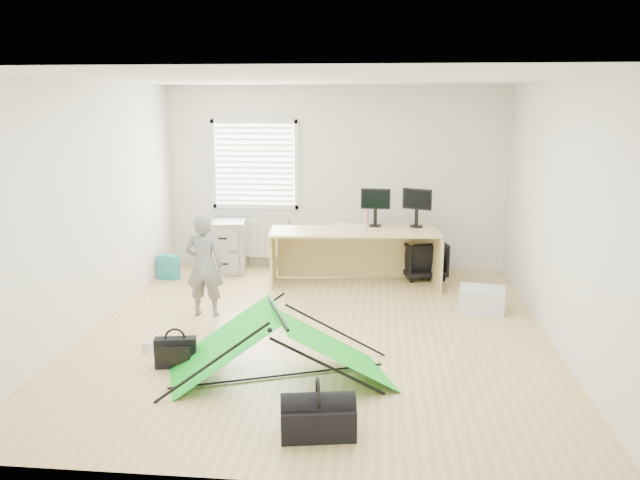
# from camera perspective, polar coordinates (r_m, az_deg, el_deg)

# --- Properties ---
(ground) EXTENTS (5.50, 5.50, 0.00)m
(ground) POSITION_cam_1_polar(r_m,az_deg,el_deg) (6.92, -0.33, -8.43)
(ground) COLOR tan
(ground) RESTS_ON ground
(back_wall) EXTENTS (5.00, 0.02, 2.70)m
(back_wall) POSITION_cam_1_polar(r_m,az_deg,el_deg) (9.26, 1.43, 5.63)
(back_wall) COLOR silver
(back_wall) RESTS_ON ground
(window) EXTENTS (1.20, 0.06, 1.20)m
(window) POSITION_cam_1_polar(r_m,az_deg,el_deg) (9.36, -5.98, 6.88)
(window) COLOR silver
(window) RESTS_ON back_wall
(radiator) EXTENTS (1.00, 0.12, 0.60)m
(radiator) POSITION_cam_1_polar(r_m,az_deg,el_deg) (9.50, -5.88, 0.24)
(radiator) COLOR silver
(radiator) RESTS_ON back_wall
(desk) EXTENTS (2.32, 0.92, 0.77)m
(desk) POSITION_cam_1_polar(r_m,az_deg,el_deg) (8.49, 3.13, -1.67)
(desk) COLOR tan
(desk) RESTS_ON ground
(filing_cabinet) EXTENTS (0.58, 0.72, 0.77)m
(filing_cabinet) POSITION_cam_1_polar(r_m,az_deg,el_deg) (9.30, -8.32, -0.51)
(filing_cabinet) COLOR #919496
(filing_cabinet) RESTS_ON ground
(monitor_left) EXTENTS (0.41, 0.12, 0.39)m
(monitor_left) POSITION_cam_1_polar(r_m,az_deg,el_deg) (8.67, 5.08, 2.53)
(monitor_left) COLOR black
(monitor_left) RESTS_ON desk
(monitor_right) EXTENTS (0.41, 0.24, 0.39)m
(monitor_right) POSITION_cam_1_polar(r_m,az_deg,el_deg) (8.69, 8.82, 2.46)
(monitor_right) COLOR black
(monitor_right) RESTS_ON desk
(keyboard) EXTENTS (0.50, 0.30, 0.02)m
(keyboard) POSITION_cam_1_polar(r_m,az_deg,el_deg) (8.68, 2.90, 1.34)
(keyboard) COLOR beige
(keyboard) RESTS_ON desk
(thermos) EXTENTS (0.07, 0.07, 0.22)m
(thermos) POSITION_cam_1_polar(r_m,az_deg,el_deg) (8.70, 4.26, 2.02)
(thermos) COLOR #D2758D
(thermos) RESTS_ON desk
(office_chair) EXTENTS (0.71, 0.73, 0.55)m
(office_chair) POSITION_cam_1_polar(r_m,az_deg,el_deg) (9.02, 9.38, -1.70)
(office_chair) COLOR black
(office_chair) RESTS_ON ground
(person) EXTENTS (0.45, 0.30, 1.21)m
(person) POSITION_cam_1_polar(r_m,az_deg,el_deg) (7.39, -10.55, -2.31)
(person) COLOR slate
(person) RESTS_ON ground
(kite) EXTENTS (2.19, 1.53, 0.62)m
(kite) POSITION_cam_1_polar(r_m,az_deg,el_deg) (5.76, -3.82, -9.61)
(kite) COLOR #12C222
(kite) RESTS_ON ground
(storage_crate) EXTENTS (0.58, 0.46, 0.29)m
(storage_crate) POSITION_cam_1_polar(r_m,az_deg,el_deg) (7.77, 14.60, -5.29)
(storage_crate) COLOR silver
(storage_crate) RESTS_ON ground
(tote_bag) EXTENTS (0.31, 0.17, 0.35)m
(tote_bag) POSITION_cam_1_polar(r_m,az_deg,el_deg) (9.10, -13.68, -2.42)
(tote_bag) COLOR teal
(tote_bag) RESTS_ON ground
(laptop_bag) EXTENTS (0.40, 0.19, 0.29)m
(laptop_bag) POSITION_cam_1_polar(r_m,az_deg,el_deg) (6.18, -13.05, -9.98)
(laptop_bag) COLOR black
(laptop_bag) RESTS_ON ground
(white_box) EXTENTS (0.12, 0.12, 0.09)m
(white_box) POSITION_cam_1_polar(r_m,az_deg,el_deg) (6.66, -15.43, -9.35)
(white_box) COLOR silver
(white_box) RESTS_ON ground
(duffel_bag) EXTENTS (0.60, 0.38, 0.25)m
(duffel_bag) POSITION_cam_1_polar(r_m,az_deg,el_deg) (4.92, -0.19, -16.18)
(duffel_bag) COLOR black
(duffel_bag) RESTS_ON ground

